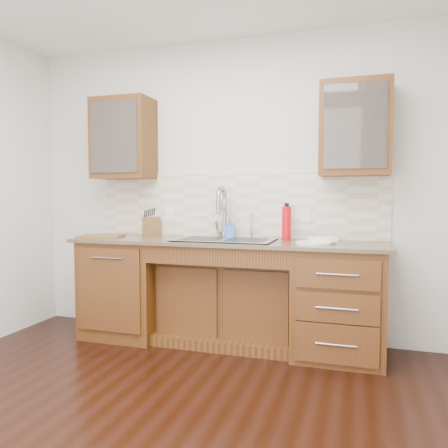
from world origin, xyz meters
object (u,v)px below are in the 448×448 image
(plate, at_px, (313,243))
(knife_block, at_px, (152,226))
(soap_bottle, at_px, (230,228))
(water_bottle, at_px, (286,223))
(cutting_board, at_px, (101,236))

(plate, height_order, knife_block, knife_block)
(plate, bearing_deg, soap_bottle, 161.06)
(knife_block, bearing_deg, water_bottle, 16.83)
(cutting_board, bearing_deg, knife_block, 35.43)
(knife_block, xyz_separation_m, cutting_board, (-0.38, -0.27, -0.08))
(cutting_board, bearing_deg, soap_bottle, 13.17)
(soap_bottle, relative_size, plate, 0.61)
(water_bottle, height_order, plate, water_bottle)
(plate, distance_m, knife_block, 1.57)
(soap_bottle, height_order, cutting_board, soap_bottle)
(water_bottle, xyz_separation_m, knife_block, (-1.29, 0.02, -0.06))
(cutting_board, bearing_deg, plate, 0.20)
(soap_bottle, relative_size, water_bottle, 0.60)
(plate, relative_size, knife_block, 1.63)
(plate, bearing_deg, water_bottle, 136.44)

